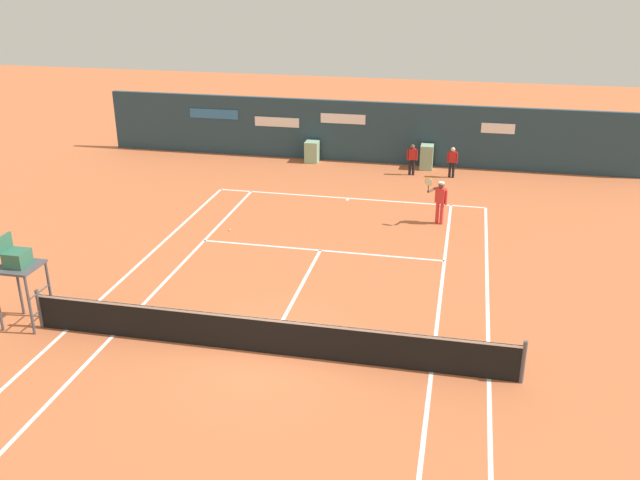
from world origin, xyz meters
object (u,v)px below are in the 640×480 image
umpire_chair (18,265)px  player_on_baseline (440,199)px  ball_kid_centre_post (452,160)px  ball_kid_left_post (412,158)px  tennis_ball_mid_court (230,230)px

umpire_chair → player_on_baseline: bearing=133.5°
player_on_baseline → ball_kid_centre_post: bearing=-66.1°
umpire_chair → player_on_baseline: umpire_chair is taller
ball_kid_left_post → ball_kid_centre_post: size_ratio=1.02×
ball_kid_centre_post → umpire_chair: bearing=60.3°
umpire_chair → ball_kid_centre_post: bearing=145.9°
ball_kid_left_post → ball_kid_centre_post: (1.71, -0.00, -0.02)m
player_on_baseline → tennis_ball_mid_court: bearing=43.8°
umpire_chair → ball_kid_left_post: size_ratio=1.81×
tennis_ball_mid_court → umpire_chair: bearing=-112.4°
player_on_baseline → tennis_ball_mid_court: (-7.07, -2.24, -0.91)m
player_on_baseline → tennis_ball_mid_court: player_on_baseline is taller
ball_kid_left_post → player_on_baseline: bearing=99.1°
umpire_chair → tennis_ball_mid_court: umpire_chair is taller
ball_kid_left_post → ball_kid_centre_post: 1.71m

